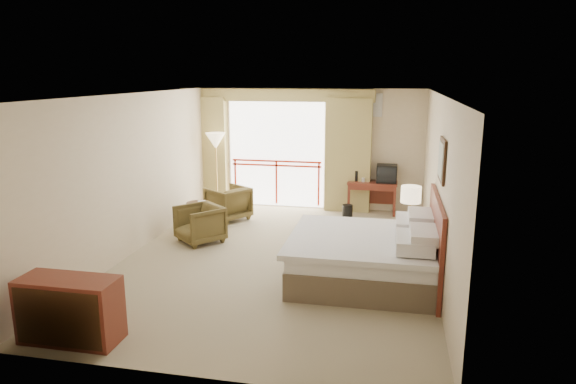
% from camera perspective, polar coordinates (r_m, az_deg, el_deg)
% --- Properties ---
extents(floor, '(7.00, 7.00, 0.00)m').
position_cam_1_polar(floor, '(8.63, -1.17, -7.43)').
color(floor, gray).
rests_on(floor, ground).
extents(ceiling, '(7.00, 7.00, 0.00)m').
position_cam_1_polar(ceiling, '(8.09, -1.26, 10.79)').
color(ceiling, white).
rests_on(ceiling, wall_back).
extents(wall_back, '(5.00, 0.00, 5.00)m').
position_cam_1_polar(wall_back, '(11.64, 2.58, 4.80)').
color(wall_back, beige).
rests_on(wall_back, ground).
extents(wall_front, '(5.00, 0.00, 5.00)m').
position_cam_1_polar(wall_front, '(5.02, -10.07, -6.60)').
color(wall_front, beige).
rests_on(wall_front, ground).
extents(wall_left, '(0.00, 7.00, 7.00)m').
position_cam_1_polar(wall_left, '(9.12, -16.73, 1.96)').
color(wall_left, beige).
rests_on(wall_left, ground).
extents(wall_right, '(0.00, 7.00, 7.00)m').
position_cam_1_polar(wall_right, '(8.09, 16.34, 0.61)').
color(wall_right, beige).
rests_on(wall_right, ground).
extents(balcony_door, '(2.40, 0.00, 2.40)m').
position_cam_1_polar(balcony_door, '(11.79, -1.29, 4.18)').
color(balcony_door, white).
rests_on(balcony_door, wall_back).
extents(balcony_railing, '(2.09, 0.03, 1.02)m').
position_cam_1_polar(balcony_railing, '(11.84, -1.30, 2.31)').
color(balcony_railing, red).
rests_on(balcony_railing, wall_back).
extents(curtain_left, '(1.00, 0.26, 2.50)m').
position_cam_1_polar(curtain_left, '(12.13, -9.08, 4.51)').
color(curtain_left, '#998748').
rests_on(curtain_left, wall_back).
extents(curtain_right, '(1.00, 0.26, 2.50)m').
position_cam_1_polar(curtain_right, '(11.41, 6.69, 4.05)').
color(curtain_right, '#998748').
rests_on(curtain_right, wall_back).
extents(valance, '(4.40, 0.22, 0.28)m').
position_cam_1_polar(valance, '(11.56, -1.44, 10.73)').
color(valance, '#998748').
rests_on(valance, wall_back).
extents(hvac_vent, '(0.50, 0.04, 0.50)m').
position_cam_1_polar(hvac_vent, '(11.38, 9.18, 9.52)').
color(hvac_vent, silver).
rests_on(hvac_vent, wall_back).
extents(bed, '(2.13, 2.06, 0.97)m').
position_cam_1_polar(bed, '(7.75, 8.77, -7.04)').
color(bed, brown).
rests_on(bed, floor).
extents(headboard, '(0.06, 2.10, 1.30)m').
position_cam_1_polar(headboard, '(7.69, 16.06, -5.42)').
color(headboard, '#5C2017').
rests_on(headboard, wall_right).
extents(framed_art, '(0.04, 0.72, 0.60)m').
position_cam_1_polar(framed_art, '(7.41, 16.73, 3.42)').
color(framed_art, black).
rests_on(framed_art, wall_right).
extents(nightstand, '(0.41, 0.48, 0.56)m').
position_cam_1_polar(nightstand, '(8.99, 13.27, -5.04)').
color(nightstand, '#5C2017').
rests_on(nightstand, floor).
extents(table_lamp, '(0.34, 0.34, 0.60)m').
position_cam_1_polar(table_lamp, '(8.84, 13.51, -0.34)').
color(table_lamp, tan).
rests_on(table_lamp, nightstand).
extents(phone, '(0.20, 0.16, 0.08)m').
position_cam_1_polar(phone, '(8.75, 13.07, -3.31)').
color(phone, black).
rests_on(phone, nightstand).
extents(desk, '(1.07, 0.52, 0.70)m').
position_cam_1_polar(desk, '(11.47, 9.35, 0.42)').
color(desk, '#5C2017').
rests_on(desk, floor).
extents(tv, '(0.43, 0.35, 0.40)m').
position_cam_1_polar(tv, '(11.34, 10.91, 2.01)').
color(tv, black).
rests_on(tv, desk).
extents(coffee_maker, '(0.13, 0.13, 0.24)m').
position_cam_1_polar(coffee_maker, '(11.39, 7.63, 1.78)').
color(coffee_maker, black).
rests_on(coffee_maker, desk).
extents(cup, '(0.09, 0.09, 0.10)m').
position_cam_1_polar(cup, '(11.34, 8.35, 1.34)').
color(cup, white).
rests_on(cup, desk).
extents(wastebasket, '(0.28, 0.28, 0.28)m').
position_cam_1_polar(wastebasket, '(11.06, 6.62, -2.13)').
color(wastebasket, black).
rests_on(wastebasket, floor).
extents(armchair_far, '(1.06, 1.06, 0.70)m').
position_cam_1_polar(armchair_far, '(10.97, -6.63, -3.01)').
color(armchair_far, '#4A3D1F').
rests_on(armchair_far, floor).
extents(armchair_near, '(1.04, 1.05, 0.68)m').
position_cam_1_polar(armchair_near, '(9.60, -9.70, -5.48)').
color(armchair_near, '#4A3D1F').
rests_on(armchair_near, floor).
extents(side_table, '(0.48, 0.48, 0.53)m').
position_cam_1_polar(side_table, '(10.30, -9.90, -2.10)').
color(side_table, black).
rests_on(side_table, floor).
extents(book, '(0.24, 0.26, 0.02)m').
position_cam_1_polar(book, '(10.25, -9.94, -1.18)').
color(book, white).
rests_on(book, side_table).
extents(floor_lamp, '(0.44, 0.44, 1.73)m').
position_cam_1_polar(floor_lamp, '(11.59, -8.04, 5.34)').
color(floor_lamp, tan).
rests_on(floor_lamp, floor).
extents(dresser, '(1.14, 0.48, 0.76)m').
position_cam_1_polar(dresser, '(6.52, -23.10, -11.96)').
color(dresser, '#5C2017').
rests_on(dresser, floor).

